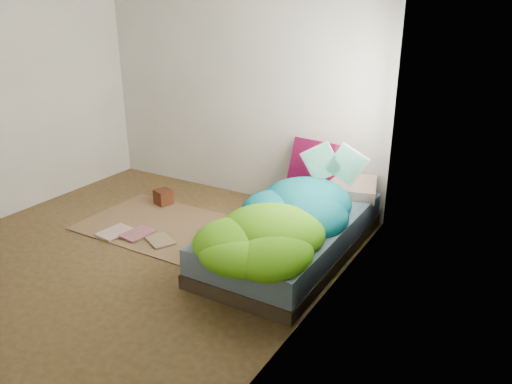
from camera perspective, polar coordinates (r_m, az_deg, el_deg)
ground at (r=4.70m, az=-13.54°, el=-6.72°), size 3.50×3.50×0.00m
room_walls at (r=4.20m, az=-15.28°, el=13.26°), size 3.54×3.54×2.62m
bed at (r=4.51m, az=4.14°, el=-5.01°), size 1.00×2.00×0.34m
duvet at (r=4.18m, az=2.91°, el=-1.97°), size 0.96×1.84×0.34m
rug at (r=5.15m, az=-10.57°, el=-3.84°), size 1.60×1.10×0.01m
pillow_floral at (r=5.02m, az=10.13°, el=0.51°), size 0.68×0.53×0.13m
pillow_magenta at (r=5.13m, az=6.62°, el=3.21°), size 0.49×0.21×0.48m
open_book at (r=4.65m, az=8.96°, el=4.39°), size 0.50×0.22×0.30m
wooden_box at (r=5.65m, az=-10.55°, el=-0.54°), size 0.21×0.21×0.17m
floor_book_a at (r=5.16m, az=-16.62°, el=-4.10°), size 0.27×0.35×0.02m
floor_book_b at (r=5.06m, az=-14.25°, el=-4.33°), size 0.26×0.33×0.03m
floor_book_c at (r=4.78m, az=-12.05°, el=-5.78°), size 0.35×0.32×0.02m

